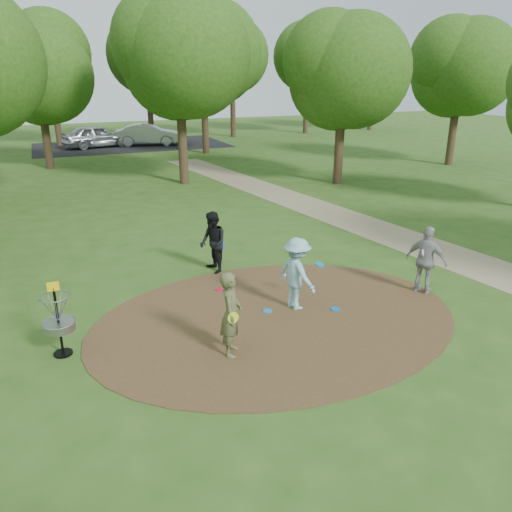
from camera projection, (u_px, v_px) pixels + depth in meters
name	position (u px, v px, depth m)	size (l,w,h in m)	color
ground	(277.00, 319.00, 11.19)	(100.00, 100.00, 0.00)	#2D5119
dirt_clearing	(277.00, 319.00, 11.18)	(8.40, 8.40, 0.02)	#47301C
footpath	(440.00, 252.00, 15.30)	(2.00, 40.00, 0.01)	#8C7A5B
parking_lot	(132.00, 145.00, 37.81)	(14.00, 8.00, 0.01)	black
player_observer_with_disc	(231.00, 314.00, 9.53)	(0.65, 0.75, 1.72)	brown
player_throwing_with_disc	(297.00, 274.00, 11.43)	(1.19, 1.23, 1.72)	#8BC2D0
player_walking_with_disc	(213.00, 243.00, 13.55)	(0.69, 0.87, 1.70)	black
player_waiting_with_disc	(426.00, 260.00, 12.23)	(0.86, 1.09, 1.73)	#98989B
disc_ground_cyan	(268.00, 311.00, 11.50)	(0.22, 0.22, 0.02)	#197CCA
disc_ground_blue	(335.00, 309.00, 11.59)	(0.22, 0.22, 0.02)	blue
disc_ground_red	(219.00, 289.00, 12.64)	(0.22, 0.22, 0.02)	red
car_left	(97.00, 136.00, 36.43)	(1.93, 4.80, 1.64)	#B2B5BA
car_right	(148.00, 135.00, 37.57)	(1.67, 4.80, 1.58)	#B3B4BB
disc_golf_basket	(57.00, 314.00, 9.49)	(0.63, 0.63, 1.54)	black
tree_ring	(218.00, 70.00, 17.80)	(36.76, 46.20, 9.52)	#332316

